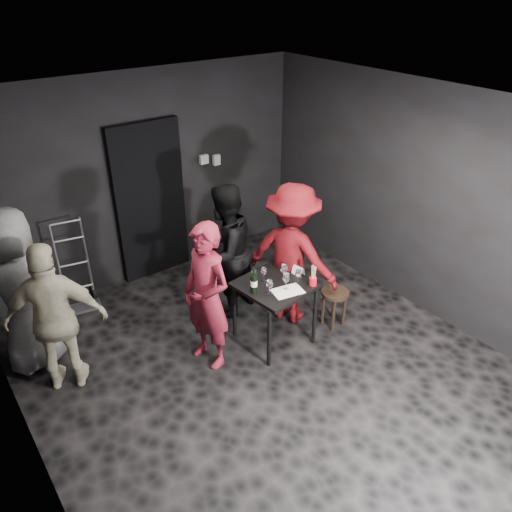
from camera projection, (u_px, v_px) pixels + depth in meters
floor at (263, 366)px, 5.35m from camera, size 4.50×5.00×0.02m
ceiling at (265, 112)px, 4.00m from camera, size 4.50×5.00×0.02m
wall_back at (146, 179)px, 6.41m from camera, size 4.50×0.04×2.70m
wall_left at (10, 352)px, 3.51m from camera, size 0.04×5.00×2.70m
wall_right at (416, 200)px, 5.84m from camera, size 0.04×5.00×2.70m
doorway at (150, 202)px, 6.52m from camera, size 0.95×0.10×2.10m
wallbox_upper at (204, 159)px, 6.76m from camera, size 0.12×0.06×0.12m
wallbox_lower at (216, 160)px, 6.89m from camera, size 0.10×0.06×0.14m
hand_truck at (80, 291)px, 6.21m from camera, size 0.39×0.33×1.17m
tasting_table at (275, 291)px, 5.42m from camera, size 0.72×0.72×0.75m
stool at (335, 299)px, 5.79m from camera, size 0.32×0.32×0.47m
server_red at (207, 291)px, 5.01m from camera, size 0.54×0.71×1.76m
woman_black at (225, 245)px, 5.78m from camera, size 1.00×0.75×1.82m
man_maroon at (293, 246)px, 5.64m from camera, size 1.03×1.39×1.96m
bystander_cream at (55, 314)px, 4.71m from camera, size 1.12×0.89×1.73m
bystander_grey at (17, 276)px, 4.89m from camera, size 1.18×0.88×2.15m
tasting_mat at (288, 291)px, 5.24m from camera, size 0.36×0.27×0.00m
wine_glass_a at (270, 287)px, 5.15m from camera, size 0.08×0.08×0.19m
wine_glass_b at (254, 277)px, 5.32m from camera, size 0.09×0.09×0.18m
wine_glass_c at (264, 274)px, 5.38m from camera, size 0.07×0.07×0.18m
wine_glass_d at (286, 281)px, 5.23m from camera, size 0.08×0.08×0.20m
wine_glass_e at (298, 276)px, 5.32m from camera, size 0.08×0.08×0.19m
wine_glass_f at (284, 272)px, 5.38m from camera, size 0.09×0.09×0.21m
wine_bottle at (254, 283)px, 5.17m from camera, size 0.07×0.07×0.30m
breadstick_cup at (313, 276)px, 5.29m from camera, size 0.08×0.08×0.26m
reserved_card at (297, 271)px, 5.50m from camera, size 0.10×0.15×0.10m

